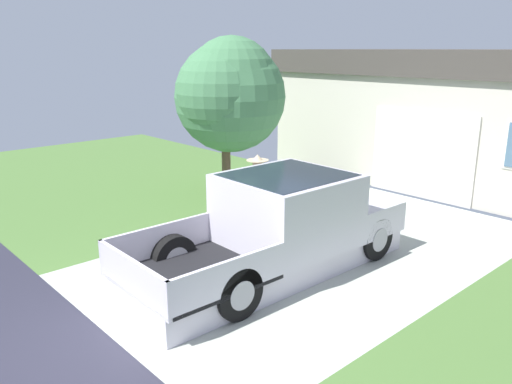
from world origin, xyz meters
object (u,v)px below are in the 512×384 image
(front_yard_tree, at_px, (228,92))
(house_with_garage, at_px, (476,114))
(pickup_truck, at_px, (285,227))
(person_with_hat, at_px, (258,190))
(handbag, at_px, (258,232))

(front_yard_tree, bearing_deg, house_with_garage, 63.92)
(pickup_truck, xyz_separation_m, person_with_hat, (-1.57, 0.80, 0.20))
(pickup_truck, relative_size, person_with_hat, 3.13)
(pickup_truck, relative_size, handbag, 12.59)
(person_with_hat, bearing_deg, house_with_garage, 111.26)
(front_yard_tree, bearing_deg, handbag, -29.27)
(pickup_truck, height_order, handbag, pickup_truck)
(handbag, distance_m, house_with_garage, 8.59)
(person_with_hat, distance_m, house_with_garage, 8.30)
(house_with_garage, bearing_deg, pickup_truck, -84.26)
(pickup_truck, bearing_deg, front_yard_tree, 153.13)
(person_with_hat, height_order, house_with_garage, house_with_garage)
(handbag, bearing_deg, person_with_hat, 140.16)
(person_with_hat, bearing_deg, front_yard_tree, 177.55)
(pickup_truck, distance_m, person_with_hat, 1.78)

